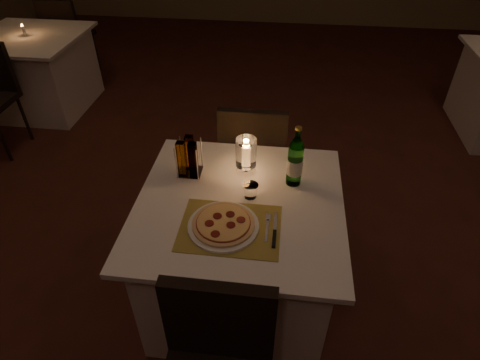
# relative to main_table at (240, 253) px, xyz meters

# --- Properties ---
(floor) EXTENTS (8.00, 10.00, 0.02)m
(floor) POSITION_rel_main_table_xyz_m (-0.03, 0.20, -0.38)
(floor) COLOR #4B2018
(floor) RESTS_ON ground
(main_table) EXTENTS (1.00, 1.00, 0.74)m
(main_table) POSITION_rel_main_table_xyz_m (0.00, 0.00, 0.00)
(main_table) COLOR white
(main_table) RESTS_ON ground
(chair_far) EXTENTS (0.42, 0.42, 0.90)m
(chair_far) POSITION_rel_main_table_xyz_m (-0.00, 0.71, 0.18)
(chair_far) COLOR black
(chair_far) RESTS_ON ground
(placemat) EXTENTS (0.45, 0.34, 0.00)m
(placemat) POSITION_rel_main_table_xyz_m (-0.02, -0.18, 0.37)
(placemat) COLOR #A69039
(placemat) RESTS_ON main_table
(plate) EXTENTS (0.32, 0.32, 0.01)m
(plate) POSITION_rel_main_table_xyz_m (-0.05, -0.18, 0.38)
(plate) COLOR white
(plate) RESTS_ON placemat
(pizza) EXTENTS (0.28, 0.28, 0.02)m
(pizza) POSITION_rel_main_table_xyz_m (-0.05, -0.18, 0.39)
(pizza) COLOR #D8B77F
(pizza) RESTS_ON plate
(fork) EXTENTS (0.02, 0.18, 0.00)m
(fork) POSITION_rel_main_table_xyz_m (0.14, -0.15, 0.37)
(fork) COLOR silver
(fork) RESTS_ON placemat
(knife) EXTENTS (0.02, 0.22, 0.01)m
(knife) POSITION_rel_main_table_xyz_m (0.18, -0.21, 0.37)
(knife) COLOR black
(knife) RESTS_ON placemat
(tumbler) EXTENTS (0.08, 0.08, 0.08)m
(tumbler) POSITION_rel_main_table_xyz_m (0.05, 0.04, 0.40)
(tumbler) COLOR white
(tumbler) RESTS_ON main_table
(water_bottle) EXTENTS (0.08, 0.08, 0.33)m
(water_bottle) POSITION_rel_main_table_xyz_m (0.25, 0.18, 0.50)
(water_bottle) COLOR #62AC5C
(water_bottle) RESTS_ON main_table
(hurricane_candle) EXTENTS (0.11, 0.11, 0.21)m
(hurricane_candle) POSITION_rel_main_table_xyz_m (0.00, 0.24, 0.49)
(hurricane_candle) COLOR white
(hurricane_candle) RESTS_ON main_table
(cruet_caddy) EXTENTS (0.12, 0.12, 0.21)m
(cruet_caddy) POSITION_rel_main_table_xyz_m (-0.29, 0.19, 0.46)
(cruet_caddy) COLOR white
(cruet_caddy) RESTS_ON main_table
(neighbor_table_left) EXTENTS (1.00, 1.00, 0.74)m
(neighbor_table_left) POSITION_rel_main_table_xyz_m (-2.30, 2.09, 0.00)
(neighbor_table_left) COLOR white
(neighbor_table_left) RESTS_ON ground
(neighbor_chair_lb) EXTENTS (0.42, 0.42, 0.90)m
(neighbor_chair_lb) POSITION_rel_main_table_xyz_m (-2.30, 2.81, 0.18)
(neighbor_chair_lb) COLOR black
(neighbor_chair_lb) RESTS_ON ground
(neighbor_candle_left) EXTENTS (0.03, 0.03, 0.11)m
(neighbor_candle_left) POSITION_rel_main_table_xyz_m (-2.30, 2.09, 0.41)
(neighbor_candle_left) COLOR white
(neighbor_candle_left) RESTS_ON neighbor_table_left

